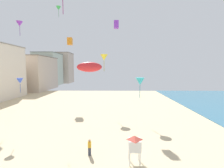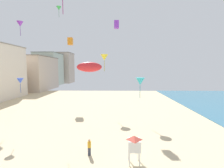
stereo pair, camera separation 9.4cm
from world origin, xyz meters
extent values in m
cube|color=#C6B29E|center=(-28.58, 63.14, 6.64)|extent=(16.17, 19.38, 13.27)
cube|color=slate|center=(-28.58, 63.14, 13.42)|extent=(16.49, 19.77, 0.30)
cube|color=#B7C6B2|center=(-28.58, 81.84, 8.25)|extent=(10.83, 14.96, 16.51)
cube|color=slate|center=(-28.58, 81.84, 16.66)|extent=(11.04, 15.26, 0.30)
cube|color=#C6B29E|center=(-28.58, 97.11, 9.06)|extent=(15.98, 12.57, 18.12)
cube|color=slate|center=(-28.58, 97.11, 18.27)|extent=(16.30, 12.82, 0.30)
cube|color=#383D4C|center=(3.80, 12.51, 0.40)|extent=(0.28, 0.18, 0.80)
cylinder|color=gold|center=(3.80, 12.51, 1.10)|extent=(0.34, 0.34, 0.60)
sphere|color=tan|center=(3.80, 12.51, 1.52)|extent=(0.24, 0.24, 0.24)
cylinder|color=white|center=(7.61, 10.82, 0.60)|extent=(0.10, 0.10, 1.20)
cylinder|color=white|center=(8.51, 10.82, 0.60)|extent=(0.10, 0.10, 1.20)
cylinder|color=white|center=(7.61, 11.72, 0.60)|extent=(0.10, 0.10, 1.20)
cylinder|color=white|center=(8.51, 11.72, 0.60)|extent=(0.10, 0.10, 1.20)
cube|color=white|center=(8.06, 11.27, 1.70)|extent=(1.10, 1.10, 1.00)
pyramid|color=#D14C3D|center=(8.06, 11.27, 2.38)|extent=(1.10, 1.10, 0.35)
cone|color=#2DB7CC|center=(10.26, 22.67, 6.57)|extent=(1.42, 1.42, 1.16)
cylinder|color=teal|center=(10.26, 22.67, 4.95)|extent=(0.08, 0.08, 2.06)
ellipsoid|color=red|center=(3.41, 15.50, 8.73)|extent=(2.85, 0.79, 1.11)
cone|color=green|center=(-3.56, 26.39, 19.07)|extent=(0.80, 0.80, 0.65)
cylinder|color=#277C35|center=(-3.56, 26.39, 18.17)|extent=(0.04, 0.04, 1.16)
cube|color=purple|center=(6.54, 26.96, 16.42)|extent=(0.85, 0.85, 1.34)
cube|color=orange|center=(-4.58, 36.88, 15.18)|extent=(1.10, 1.10, 1.73)
cone|color=purple|center=(-11.85, 28.57, 17.06)|extent=(1.17, 1.17, 0.96)
cylinder|color=#63278B|center=(-11.85, 28.57, 15.73)|extent=(0.06, 0.06, 1.71)
cone|color=blue|center=(-6.15, 18.18, 6.98)|extent=(0.86, 0.86, 0.70)
cylinder|color=#233995|center=(-6.15, 18.18, 6.00)|extent=(0.05, 0.05, 1.25)
cylinder|color=#992A6E|center=(1.11, 13.89, 14.83)|extent=(0.07, 0.07, 1.75)
cone|color=yellow|center=(4.16, 29.39, 10.77)|extent=(1.45, 1.45, 1.19)
cylinder|color=#A49220|center=(4.16, 29.39, 9.12)|extent=(0.08, 0.08, 2.12)
camera|label=1|loc=(6.27, -2.69, 8.50)|focal=25.87mm
camera|label=2|loc=(6.36, -2.69, 8.50)|focal=25.87mm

